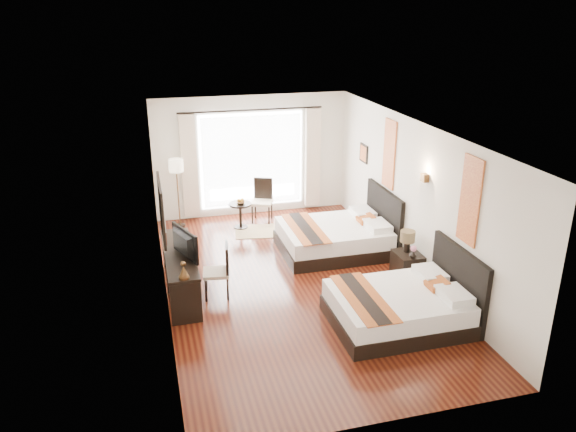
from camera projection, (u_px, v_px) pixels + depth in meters
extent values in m
cube|color=#361009|center=(294.00, 283.00, 10.11)|extent=(4.50, 7.50, 0.01)
cube|color=white|center=(295.00, 129.00, 9.11)|extent=(4.50, 7.50, 0.02)
cube|color=silver|center=(414.00, 199.00, 10.15)|extent=(0.01, 7.50, 2.80)
cube|color=silver|center=(161.00, 222.00, 9.07)|extent=(0.01, 7.50, 2.80)
cube|color=silver|center=(251.00, 156.00, 12.99)|extent=(4.50, 0.01, 2.80)
cube|color=silver|center=(385.00, 322.00, 6.22)|extent=(4.50, 0.01, 2.80)
cube|color=white|center=(252.00, 160.00, 13.01)|extent=(2.40, 0.02, 2.20)
cube|color=white|center=(252.00, 161.00, 12.96)|extent=(2.30, 0.02, 2.10)
cube|color=#C6AF99|center=(189.00, 167.00, 12.58)|extent=(0.35, 0.14, 2.35)
cube|color=#C6AF99|center=(313.00, 158.00, 13.28)|extent=(0.35, 0.14, 2.35)
cube|color=maroon|center=(470.00, 201.00, 8.37)|extent=(0.03, 0.50, 1.35)
cube|color=maroon|center=(389.00, 154.00, 10.96)|extent=(0.03, 0.50, 1.35)
cube|color=#49321A|center=(425.00, 178.00, 9.58)|extent=(0.10, 0.14, 0.14)
cube|color=black|center=(161.00, 209.00, 9.18)|extent=(0.04, 1.25, 0.95)
cube|color=white|center=(163.00, 209.00, 9.19)|extent=(0.01, 1.12, 0.82)
cube|color=black|center=(396.00, 317.00, 8.76)|extent=(2.00, 1.56, 0.24)
cube|color=white|center=(397.00, 302.00, 8.67)|extent=(1.94, 1.52, 0.29)
cube|color=black|center=(458.00, 283.00, 8.85)|extent=(0.08, 1.56, 1.17)
cube|color=#8C3716|center=(364.00, 298.00, 8.48)|extent=(0.54, 1.62, 0.02)
cube|color=black|center=(333.00, 245.00, 11.34)|extent=(2.09, 1.63, 0.25)
cube|color=white|center=(333.00, 233.00, 11.24)|extent=(2.03, 1.59, 0.31)
cube|color=black|center=(384.00, 218.00, 11.43)|extent=(0.08, 1.63, 1.22)
cube|color=#8C3716|center=(305.00, 228.00, 11.04)|extent=(0.56, 1.69, 0.02)
cube|color=black|center=(407.00, 267.00, 10.12)|extent=(0.44, 0.55, 0.52)
cylinder|color=black|center=(407.00, 247.00, 10.07)|extent=(0.11, 0.11, 0.22)
cylinder|color=#433520|center=(408.00, 236.00, 9.99)|extent=(0.27, 0.27, 0.20)
imported|color=black|center=(413.00, 256.00, 9.83)|extent=(0.16, 0.16, 0.13)
cube|color=black|center=(180.00, 272.00, 9.65)|extent=(0.50, 2.20, 0.76)
imported|color=black|center=(180.00, 244.00, 9.22)|extent=(0.41, 0.84, 0.50)
cube|color=beige|center=(216.00, 273.00, 9.50)|extent=(0.49, 0.49, 0.06)
cube|color=black|center=(227.00, 258.00, 9.43)|extent=(0.10, 0.41, 0.48)
cylinder|color=black|center=(180.00, 225.00, 12.68)|extent=(0.23, 0.23, 0.03)
cylinder|color=#49321A|center=(178.00, 197.00, 12.44)|extent=(0.03, 0.03, 1.32)
cylinder|color=beige|center=(176.00, 165.00, 12.18)|extent=(0.31, 0.31, 0.27)
cylinder|color=black|center=(241.00, 216.00, 12.47)|extent=(0.50, 0.50, 0.58)
imported|color=#432918|center=(241.00, 203.00, 12.33)|extent=(0.27, 0.27, 0.05)
cube|color=beige|center=(262.00, 202.00, 12.80)|extent=(0.59, 0.59, 0.06)
cube|color=black|center=(263.00, 188.00, 12.89)|extent=(0.41, 0.21, 0.51)
cube|color=tan|center=(262.00, 231.00, 12.38)|extent=(1.30, 0.99, 0.01)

